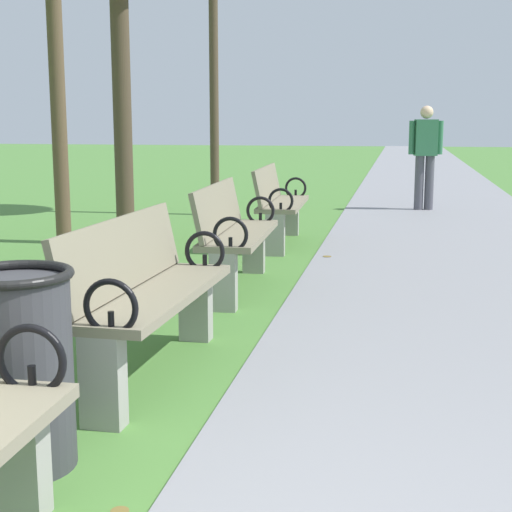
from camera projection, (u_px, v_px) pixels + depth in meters
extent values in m
cube|color=gray|center=(425.00, 177.00, 19.12)|extent=(2.90, 44.00, 0.02)
cube|color=#99968E|center=(18.00, 458.00, 2.77)|extent=(0.20, 0.12, 0.45)
torus|color=black|center=(31.00, 360.00, 2.72)|extent=(0.27, 0.03, 0.27)
cylinder|color=black|center=(32.00, 382.00, 2.73)|extent=(0.03, 0.03, 0.12)
cube|color=gray|center=(156.00, 294.00, 4.25)|extent=(0.49, 1.61, 0.05)
cube|color=gray|center=(123.00, 253.00, 4.25)|extent=(0.17, 1.60, 0.40)
cube|color=#99968E|center=(103.00, 381.00, 3.58)|extent=(0.20, 0.13, 0.45)
cube|color=#99968E|center=(196.00, 307.00, 5.00)|extent=(0.20, 0.13, 0.45)
torus|color=black|center=(111.00, 307.00, 3.48)|extent=(0.27, 0.04, 0.27)
cylinder|color=black|center=(111.00, 324.00, 3.50)|extent=(0.03, 0.03, 0.12)
torus|color=black|center=(205.00, 252.00, 4.94)|extent=(0.27, 0.04, 0.27)
cylinder|color=black|center=(205.00, 264.00, 4.96)|extent=(0.03, 0.03, 0.12)
cube|color=gray|center=(240.00, 235.00, 6.44)|extent=(0.50, 1.61, 0.05)
cube|color=gray|center=(218.00, 208.00, 6.43)|extent=(0.18, 1.60, 0.40)
cube|color=#99968E|center=(223.00, 282.00, 5.76)|extent=(0.20, 0.13, 0.45)
cube|color=#99968E|center=(254.00, 249.00, 7.20)|extent=(0.20, 0.13, 0.45)
torus|color=black|center=(230.00, 235.00, 5.67)|extent=(0.27, 0.04, 0.27)
cylinder|color=black|center=(231.00, 245.00, 5.68)|extent=(0.03, 0.03, 0.12)
torus|color=black|center=(260.00, 211.00, 7.15)|extent=(0.27, 0.04, 0.27)
cylinder|color=black|center=(260.00, 219.00, 7.16)|extent=(0.03, 0.03, 0.12)
cube|color=gray|center=(284.00, 204.00, 8.78)|extent=(0.49, 1.61, 0.05)
cube|color=gray|center=(267.00, 184.00, 8.76)|extent=(0.18, 1.60, 0.40)
cube|color=#99968E|center=(275.00, 235.00, 8.10)|extent=(0.20, 0.13, 0.45)
cube|color=#99968E|center=(290.00, 217.00, 9.54)|extent=(0.20, 0.13, 0.45)
torus|color=black|center=(281.00, 201.00, 8.01)|extent=(0.27, 0.04, 0.27)
cylinder|color=black|center=(281.00, 208.00, 8.02)|extent=(0.03, 0.03, 0.12)
torus|color=black|center=(296.00, 188.00, 9.49)|extent=(0.27, 0.04, 0.27)
cylinder|color=black|center=(296.00, 194.00, 9.50)|extent=(0.03, 0.03, 0.12)
cylinder|color=brown|center=(58.00, 107.00, 6.63)|extent=(0.13, 0.13, 3.08)
cylinder|color=#4C3D2D|center=(122.00, 102.00, 8.57)|extent=(0.21, 0.21, 3.26)
cylinder|color=#4C3D2D|center=(214.00, 80.00, 11.25)|extent=(0.13, 0.13, 4.00)
cylinder|color=#4C4C56|center=(419.00, 183.00, 12.04)|extent=(0.14, 0.14, 0.85)
cylinder|color=#4C4C56|center=(429.00, 183.00, 12.04)|extent=(0.14, 0.14, 0.85)
cube|color=#33724C|center=(426.00, 138.00, 11.92)|extent=(0.37, 0.27, 0.56)
sphere|color=beige|center=(427.00, 112.00, 11.85)|extent=(0.20, 0.20, 0.20)
cylinder|color=#33724C|center=(412.00, 138.00, 11.92)|extent=(0.09, 0.09, 0.52)
cylinder|color=#33724C|center=(440.00, 138.00, 11.91)|extent=(0.09, 0.09, 0.52)
cylinder|color=#38383D|center=(19.00, 374.00, 3.14)|extent=(0.44, 0.44, 0.80)
torus|color=black|center=(14.00, 275.00, 3.07)|extent=(0.48, 0.48, 0.04)
cylinder|color=#93511E|center=(65.00, 356.00, 4.69)|extent=(0.08, 0.08, 0.00)
cylinder|color=#BC842D|center=(145.00, 325.00, 5.40)|extent=(0.11, 0.11, 0.00)
cylinder|color=#93511E|center=(152.00, 300.00, 6.14)|extent=(0.15, 0.15, 0.00)
cylinder|color=#AD6B23|center=(6.00, 286.00, 6.65)|extent=(0.15, 0.15, 0.00)
cylinder|color=brown|center=(327.00, 256.00, 7.96)|extent=(0.11, 0.11, 0.00)
cylinder|color=brown|center=(228.00, 266.00, 7.55)|extent=(0.12, 0.12, 0.00)
cylinder|color=brown|center=(224.00, 222.00, 10.74)|extent=(0.11, 0.11, 0.00)
cylinder|color=brown|center=(120.00, 510.00, 2.84)|extent=(0.09, 0.09, 0.00)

